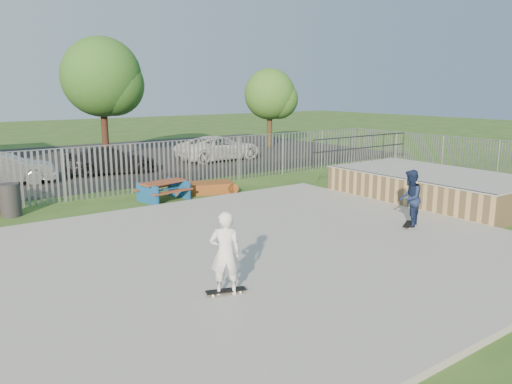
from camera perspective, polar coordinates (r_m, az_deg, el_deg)
ground at (r=12.54m, az=-2.23°, el=-7.58°), size 120.00×120.00×0.00m
concrete_slab at (r=12.51m, az=-2.23°, el=-7.26°), size 15.00×12.00×0.15m
quarter_pipe at (r=19.73m, az=19.47°, el=0.60°), size 5.50×7.05×2.19m
fence at (r=16.59m, az=-8.24°, el=0.70°), size 26.04×16.02×2.00m
picnic_table at (r=19.08m, az=-10.53°, el=0.15°), size 1.96×1.71×0.73m
funbox at (r=20.24m, az=-5.85°, el=0.48°), size 2.34×1.71×0.42m
trash_bin_grey at (r=18.31m, az=-26.29°, el=-0.84°), size 0.65×0.65×1.09m
parking_lot at (r=29.86m, az=-23.05°, el=2.86°), size 40.00×18.00×0.02m
car_silver at (r=24.26m, az=-26.97°, el=2.36°), size 4.47×2.31×1.40m
car_dark at (r=25.63m, az=-16.22°, el=3.48°), size 4.68×2.52×1.29m
car_white at (r=29.30m, az=-4.22°, el=5.04°), size 5.21×2.59×1.42m
tree_mid at (r=30.93m, az=-17.23°, el=12.42°), size 4.60×4.60×7.09m
tree_right at (r=36.00m, az=1.57°, el=11.09°), size 3.59×3.59×5.54m
skateboard_a at (r=15.47m, az=16.99°, el=-3.61°), size 0.80×0.56×0.08m
skateboard_b at (r=10.13m, az=-3.47°, el=-11.30°), size 0.82×0.44×0.08m
skater_navy at (r=15.28m, az=17.17°, el=-0.69°), size 1.03×0.95×1.69m
skater_white at (r=9.84m, az=-3.53°, el=-6.99°), size 0.73×0.65×1.69m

